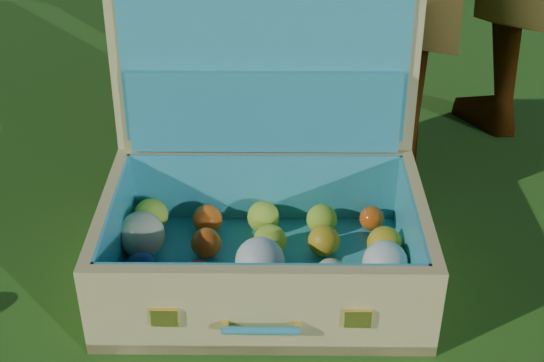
% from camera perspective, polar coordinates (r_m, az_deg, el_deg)
% --- Properties ---
extents(ground, '(60.00, 60.00, 0.00)m').
position_cam_1_polar(ground, '(1.37, 1.60, -12.95)').
color(ground, '#215114').
rests_on(ground, ground).
extents(suitcase, '(0.69, 0.58, 0.59)m').
position_cam_1_polar(suitcase, '(1.48, -0.69, -0.63)').
color(suitcase, '#D0BD70').
rests_on(suitcase, ground).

